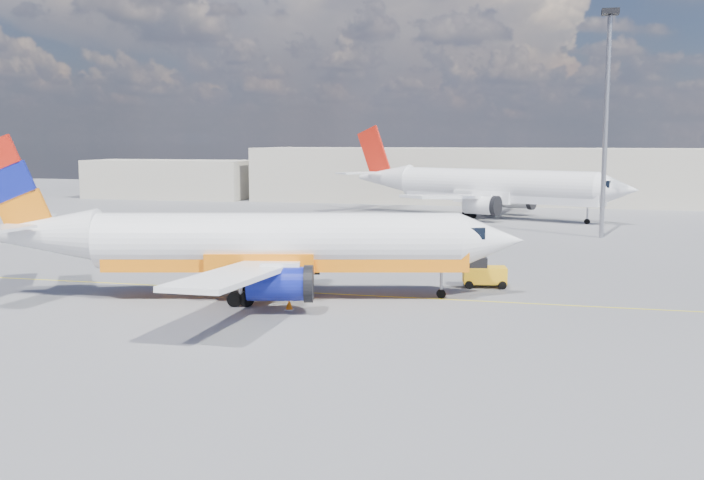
% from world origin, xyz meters
% --- Properties ---
extents(ground, '(240.00, 240.00, 0.00)m').
position_xyz_m(ground, '(0.00, 0.00, 0.00)').
color(ground, '#57575C').
rests_on(ground, ground).
extents(taxi_line, '(70.00, 0.15, 0.01)m').
position_xyz_m(taxi_line, '(0.00, 3.00, 0.01)').
color(taxi_line, yellow).
rests_on(taxi_line, ground).
extents(terminal_main, '(70.00, 14.00, 8.00)m').
position_xyz_m(terminal_main, '(5.00, 75.00, 4.00)').
color(terminal_main, beige).
rests_on(terminal_main, ground).
extents(terminal_annex, '(26.00, 10.00, 6.00)m').
position_xyz_m(terminal_annex, '(-45.00, 72.00, 3.00)').
color(terminal_annex, beige).
rests_on(terminal_annex, ground).
extents(main_jet, '(32.22, 24.65, 9.73)m').
position_xyz_m(main_jet, '(-3.00, 0.72, 3.24)').
color(main_jet, white).
rests_on(main_jet, ground).
extents(second_jet, '(36.27, 27.38, 11.12)m').
position_xyz_m(second_jet, '(6.46, 52.13, 3.71)').
color(second_jet, white).
rests_on(second_jet, ground).
extents(gse_tug, '(2.93, 2.13, 1.93)m').
position_xyz_m(gse_tug, '(9.43, 7.46, 0.91)').
color(gse_tug, black).
rests_on(gse_tug, ground).
extents(traffic_cone, '(0.45, 0.45, 0.63)m').
position_xyz_m(traffic_cone, '(-0.41, -1.90, 0.31)').
color(traffic_cone, white).
rests_on(traffic_cone, ground).
extents(floodlight_mast, '(1.55, 1.55, 21.23)m').
position_xyz_m(floodlight_mast, '(18.43, 35.54, 12.73)').
color(floodlight_mast, '#94939B').
rests_on(floodlight_mast, ground).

